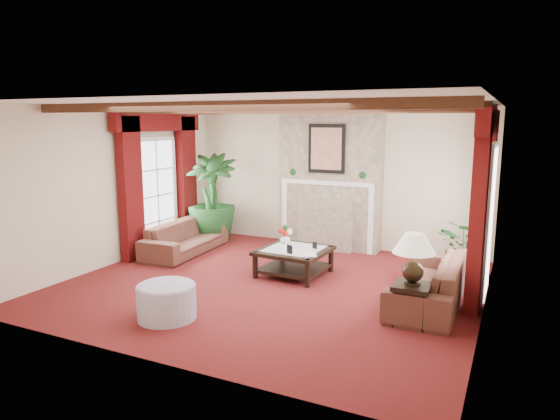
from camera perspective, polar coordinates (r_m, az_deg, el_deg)
The scene contains 23 objects.
floor at distance 7.71m, azimuth -0.99°, elevation -8.49°, with size 6.00×6.00×0.00m, color #50130E.
ceiling at distance 7.31m, azimuth -1.05°, elevation 11.98°, with size 6.00×6.00×0.00m, color white.
back_wall at distance 9.91m, azimuth 6.14°, elevation 3.63°, with size 6.00×0.02×2.70m, color beige.
left_wall at distance 9.13m, azimuth -18.12°, elevation 2.63°, with size 0.02×5.50×2.70m, color beige.
right_wall at distance 6.63m, azimuth 22.83°, elevation -0.34°, with size 0.02×5.50×2.70m, color beige.
ceiling_beams at distance 7.31m, azimuth -1.05°, elevation 11.51°, with size 6.00×3.00×0.12m, color #321A0F, non-canonical shape.
fireplace at distance 9.66m, azimuth 5.89°, elevation 11.49°, with size 2.00×0.52×2.70m, color tan, non-canonical shape.
french_door_left at distance 9.79m, azimuth -14.19°, elevation 7.89°, with size 0.10×1.10×2.16m, color white, non-canonical shape.
french_door_right at distance 7.55m, azimuth 23.42°, elevation 6.77°, with size 0.10×1.10×2.16m, color white, non-canonical shape.
curtains_left at distance 9.72m, azimuth -13.79°, elevation 10.37°, with size 0.20×2.40×2.55m, color #44090A, non-canonical shape.
curtains_right at distance 7.54m, azimuth 22.81°, elevation 10.01°, with size 0.20×2.40×2.55m, color #44090A, non-canonical shape.
sofa_left at distance 9.57m, azimuth -10.77°, elevation -2.56°, with size 0.71×2.02×0.78m, color #390F15.
sofa_right at distance 7.15m, azimuth 16.70°, elevation -6.96°, with size 0.64×2.13×0.83m, color #390F15.
potted_palm at distance 10.38m, azimuth -7.79°, elevation -0.81°, with size 1.54×2.04×1.01m, color black.
small_plant at distance 8.54m, azimuth 20.38°, elevation -4.77°, with size 1.24×1.24×0.72m, color black.
coffee_table at distance 8.12m, azimuth 1.60°, elevation -5.94°, with size 1.05×1.05×0.43m, color black, non-canonical shape.
side_table at distance 6.40m, azimuth 14.77°, elevation -10.40°, with size 0.44×0.44×0.52m, color black, non-canonical shape.
ottoman at distance 6.55m, azimuth -12.83°, elevation -10.20°, with size 0.74×0.74×0.43m, color #938B9E.
table_lamp at distance 6.22m, azimuth 15.01°, elevation -5.36°, with size 0.51×0.51×0.65m, color black, non-canonical shape.
flower_vase at distance 8.39m, azimuth 0.60°, elevation -3.28°, with size 0.21×0.21×0.17m, color silver.
book at distance 7.66m, azimuth 2.64°, elevation -4.18°, with size 0.20×0.10×0.28m, color black.
photo_frame_a at distance 7.74m, azimuth 1.11°, elevation -4.55°, with size 0.11×0.02×0.15m, color black, non-canonical shape.
photo_frame_b at distance 8.06m, azimuth 3.98°, elevation -4.09°, with size 0.09×0.02×0.12m, color black, non-canonical shape.
Camera 1 is at (3.28, -6.53, 2.47)m, focal length 32.00 mm.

